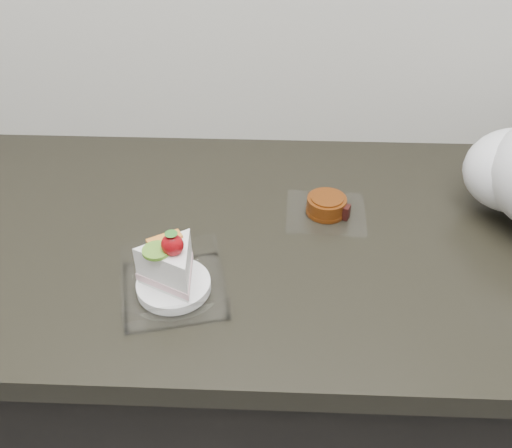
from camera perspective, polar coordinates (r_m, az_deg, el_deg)
counter at (r=1.29m, az=-1.13°, el=-16.35°), size 2.04×0.64×0.90m
cake_tray at (r=0.84m, az=-8.35°, el=-5.13°), size 0.18×0.18×0.12m
mooncake_wrap at (r=1.01m, az=7.11°, el=1.74°), size 0.14×0.14×0.03m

